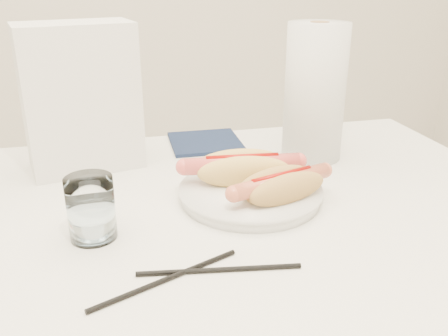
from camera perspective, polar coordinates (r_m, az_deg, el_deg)
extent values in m
cube|color=white|center=(0.78, -4.35, -6.89)|extent=(1.20, 0.80, 0.04)
cylinder|color=silver|center=(1.42, 16.06, -10.82)|extent=(0.04, 0.04, 0.71)
cylinder|color=white|center=(0.81, 3.09, -3.11)|extent=(0.23, 0.23, 0.02)
ellipsoid|color=#ECBD5E|center=(0.81, 2.36, -0.43)|extent=(0.16, 0.06, 0.05)
ellipsoid|color=#ECBD5E|center=(0.84, 1.93, 0.51)|extent=(0.16, 0.06, 0.05)
ellipsoid|color=#ECBD5E|center=(0.83, 2.13, -0.74)|extent=(0.15, 0.07, 0.03)
cylinder|color=#EA5952|center=(0.82, 2.15, 0.48)|extent=(0.20, 0.05, 0.03)
cylinder|color=#990A05|center=(0.82, 2.16, 1.29)|extent=(0.12, 0.02, 0.01)
ellipsoid|color=tan|center=(0.76, 7.46, -2.42)|extent=(0.15, 0.08, 0.05)
ellipsoid|color=tan|center=(0.78, 6.01, -1.57)|extent=(0.15, 0.08, 0.05)
ellipsoid|color=tan|center=(0.77, 6.69, -2.74)|extent=(0.14, 0.09, 0.03)
cylinder|color=#D4694B|center=(0.77, 6.75, -1.58)|extent=(0.18, 0.08, 0.03)
cylinder|color=#990A05|center=(0.76, 6.78, -0.81)|extent=(0.11, 0.04, 0.01)
cylinder|color=white|center=(0.71, -15.30, -4.56)|extent=(0.07, 0.07, 0.09)
cylinder|color=black|center=(0.62, -6.74, -12.79)|extent=(0.20, 0.09, 0.01)
cylinder|color=black|center=(0.63, -0.55, -11.83)|extent=(0.21, 0.04, 0.01)
cube|color=silver|center=(0.95, -16.44, 7.85)|extent=(0.22, 0.15, 0.27)
cube|color=#121D3A|center=(1.07, -2.21, 3.05)|extent=(0.15, 0.15, 0.01)
cylinder|color=silver|center=(0.98, 10.58, 8.65)|extent=(0.15, 0.15, 0.27)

